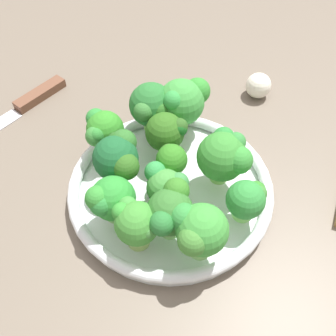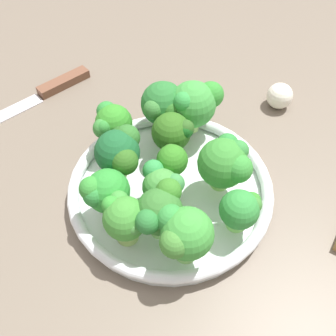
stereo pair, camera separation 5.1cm
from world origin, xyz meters
TOP-DOWN VIEW (x-y plane):
  - ground_plane at (0.00, 0.00)cm, footprint 130.00×130.00cm
  - bowl at (-0.36, -3.62)cm, footprint 27.88×27.88cm
  - broccoli_floret_0 at (-5.92, -10.48)cm, footprint 5.63×5.74cm
  - broccoli_floret_1 at (-0.51, 7.32)cm, footprint 7.25×7.32cm
  - broccoli_floret_2 at (-6.61, -4.57)cm, footprint 6.45×6.87cm
  - broccoli_floret_3 at (0.26, -2.99)cm, footprint 4.17×4.08cm
  - broccoli_floret_4 at (1.47, -10.91)cm, footprint 5.52×7.45cm
  - broccoli_floret_5 at (6.52, -1.36)cm, footprint 7.15×6.93cm
  - broccoli_floret_6 at (-10.35, 0.49)cm, footprint 5.60×5.96cm
  - broccoli_floret_7 at (-2.06, -13.06)cm, footprint 5.53×5.32cm
  - broccoli_floret_8 at (10.04, -6.53)cm, footprint 4.86×4.99cm
  - broccoli_floret_9 at (-4.75, 5.79)cm, footprint 6.38×7.01cm
  - broccoli_floret_10 at (-1.67, 1.70)cm, footprint 6.07×5.42cm
  - broccoli_floret_11 at (4.89, -12.90)cm, footprint 6.83×6.53cm
  - broccoli_floret_12 at (0.00, -6.78)cm, footprint 5.79×5.10cm
  - knife at (-28.38, 7.87)cm, footprint 14.57×24.63cm
  - garlic_bulb at (10.30, 20.31)cm, footprint 4.30×4.30cm

SIDE VIEW (x-z plane):
  - ground_plane at x=0.00cm, z-range -2.50..0.00cm
  - knife at x=-28.38cm, z-range -0.20..1.30cm
  - bowl at x=-0.36cm, z-range 0.03..2.92cm
  - garlic_bulb at x=10.30cm, z-range 0.00..4.30cm
  - broccoli_floret_8 at x=10.04cm, z-range 3.18..8.86cm
  - broccoli_floret_12 at x=0.00cm, z-range 3.37..8.96cm
  - broccoli_floret_6 at x=-10.35cm, z-range 3.52..9.92cm
  - broccoli_floret_3 at x=0.26cm, z-range 3.68..9.82cm
  - broccoli_floret_0 at x=-5.92cm, z-range 3.49..10.02cm
  - broccoli_floret_7 at x=-2.06cm, z-range 3.52..10.22cm
  - broccoli_floret_10 at x=-1.67cm, z-range 3.56..10.28cm
  - broccoli_floret_5 at x=6.52cm, z-range 3.57..11.16cm
  - broccoli_floret_9 at x=-4.75cm, z-range 3.50..11.24cm
  - broccoli_floret_4 at x=1.47cm, z-range 3.83..11.09cm
  - broccoli_floret_11 at x=4.89cm, z-range 3.78..11.48cm
  - broccoli_floret_2 at x=-6.61cm, z-range 3.87..11.42cm
  - broccoli_floret_1 at x=-0.51cm, z-range 3.70..11.88cm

